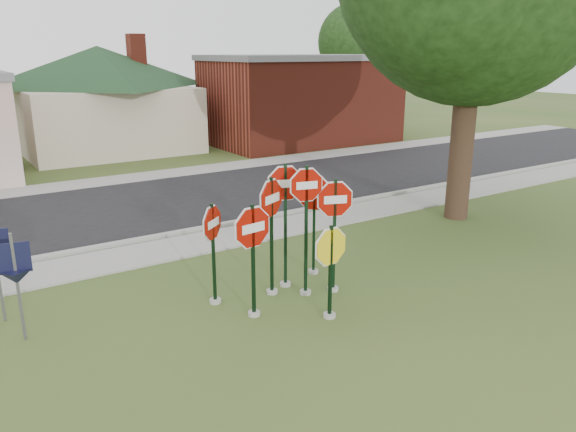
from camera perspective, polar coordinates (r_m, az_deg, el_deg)
ground at (r=10.89m, az=4.54°, el=-10.72°), size 120.00×120.00×0.00m
sidewalk_near at (r=15.24m, az=-8.18°, el=-2.60°), size 60.00×1.60×0.06m
road at (r=19.25m, az=-13.93°, el=1.08°), size 60.00×7.00×0.04m
sidewalk_far at (r=23.25m, az=-17.53°, el=3.43°), size 60.00×1.60×0.06m
curb at (r=16.09m, az=-9.71°, el=-1.48°), size 60.00×0.20×0.14m
stop_sign_center at (r=11.42m, az=1.86°, el=0.21°), size 0.95×0.26×2.86m
stop_sign_yellow at (r=10.61m, az=4.35°, el=-4.71°), size 1.03×0.24×1.96m
stop_sign_left at (r=10.57m, az=-3.59°, el=-3.01°), size 1.11×0.24×2.36m
stop_sign_right at (r=11.67m, az=4.75°, el=-0.43°), size 0.99×0.40×2.56m
stop_sign_back_right at (r=11.83m, az=-0.27°, el=0.83°), size 1.00×0.35×2.83m
stop_sign_back_left at (r=11.48m, az=-1.70°, el=-0.30°), size 1.00×0.50×2.64m
stop_sign_far_right at (r=12.61m, az=2.68°, el=0.62°), size 0.83×0.76×2.46m
stop_sign_far_left at (r=11.24m, az=-7.63°, el=-2.66°), size 0.79×0.60×2.20m
building_house at (r=30.70m, az=-18.59°, el=13.17°), size 11.60×11.60×6.20m
building_brick at (r=31.81m, az=1.38°, el=11.84°), size 10.20×6.20×4.75m
bg_tree_right at (r=43.75m, az=6.88°, el=17.15°), size 5.60×5.60×8.40m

